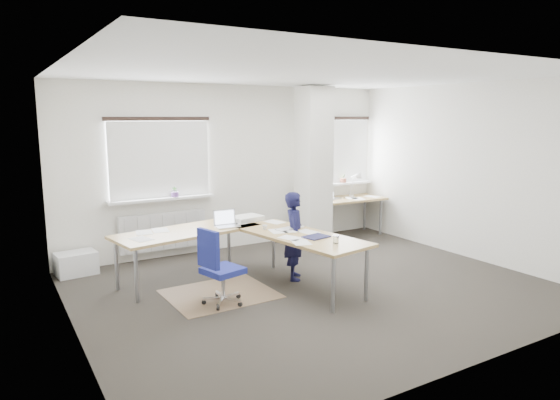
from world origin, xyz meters
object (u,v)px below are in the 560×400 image
desk_main (245,234)px  desk_side (348,200)px  task_chair (221,283)px  person (295,236)px

desk_main → desk_side: desk_side is taller
desk_main → task_chair: task_chair is taller
desk_side → task_chair: size_ratio=1.48×
desk_main → person: bearing=-24.2°
desk_main → person: person is taller
desk_side → person: 2.83m
task_chair → desk_main: bearing=27.5°
desk_side → person: bearing=-141.1°
desk_side → person: (-2.27, -1.69, -0.06)m
person → desk_main: bearing=105.7°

